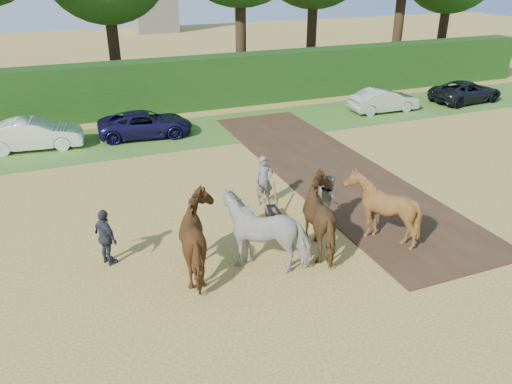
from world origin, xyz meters
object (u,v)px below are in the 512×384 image
(plough_team, at_px, (296,221))
(parked_cars, at_px, (236,115))
(spectator_far, at_px, (106,237))
(spectator_near, at_px, (328,200))

(plough_team, bearing_deg, parked_cars, 78.16)
(plough_team, bearing_deg, spectator_far, 163.71)
(spectator_near, height_order, parked_cars, spectator_near)
(parked_cars, bearing_deg, spectator_far, -125.97)
(spectator_near, relative_size, parked_cars, 0.05)
(spectator_far, distance_m, parked_cars, 13.54)
(plough_team, bearing_deg, spectator_near, 35.06)
(spectator_near, relative_size, plough_team, 0.24)
(spectator_near, distance_m, parked_cars, 11.27)
(spectator_near, xyz_separation_m, plough_team, (-1.82, -1.28, 0.21))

